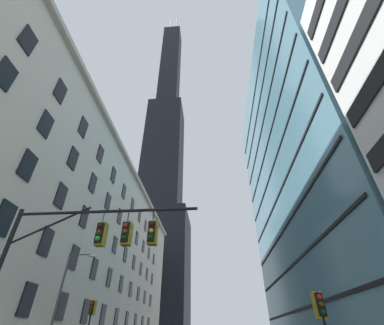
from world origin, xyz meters
The scene contains 7 objects.
station_building centered at (-17.52, 29.13, 13.36)m, with size 13.72×70.27×26.77m.
dark_skyscraper centered at (-18.53, 89.27, 60.21)m, with size 24.13×24.13×200.82m.
glass_office_midrise centered at (18.17, 23.07, 20.94)m, with size 14.44×35.20×41.88m.
traffic_signal_mast centered at (-2.73, 4.05, 5.06)m, with size 8.78×0.63×6.75m.
traffic_light_near_right centered at (7.15, 6.06, 2.70)m, with size 0.40×0.63×3.23m.
traffic_light_far_left centered at (-6.98, 15.42, 3.39)m, with size 0.40×0.63×4.02m.
street_lamppost centered at (-8.96, 14.23, 4.58)m, with size 2.32×0.32×7.42m.
Camera 1 is at (2.67, -6.89, 1.68)m, focal length 23.88 mm.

